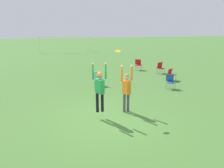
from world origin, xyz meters
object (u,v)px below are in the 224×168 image
Objects in this scene: person_defending at (126,88)px; frisbee at (118,51)px; person_jumping at (100,87)px; camping_chair_0 at (171,73)px; camping_chair_4 at (170,80)px; camping_chair_3 at (98,78)px; camping_chair_1 at (138,64)px; camping_chair_2 at (160,67)px.

frisbee is at bearing -87.70° from person_defending.
camping_chair_0 is (5.92, 5.28, -0.87)m from person_jumping.
person_defending is 4.73m from camping_chair_4.
person_jumping is at bearing -90.00° from person_defending.
person_defending is at bearing 116.51° from camping_chair_3.
camping_chair_0 is 0.88× the size of camping_chair_1.
person_jumping reaches higher than camping_chair_0.
camping_chair_3 is at bearing -32.27° from camping_chair_0.
frisbee is 9.35m from camping_chair_2.
camping_chair_4 is at bearing 27.00° from camping_chair_0.
person_jumping is 2.32× the size of camping_chair_4.
frisbee is at bearing -91.30° from person_jumping.
camping_chair_3 is (-5.45, -2.54, -0.01)m from camping_chair_2.
person_defending is 2.63× the size of camping_chair_0.
camping_chair_0 is 0.91× the size of camping_chair_4.
camping_chair_1 is 5.85m from camping_chair_4.
camping_chair_2 is at bearing 125.37° from person_defending.
camping_chair_1 is 2.08m from camping_chair_2.
person_defending is 8.70m from camping_chair_2.
frisbee reaches higher than camping_chair_3.
person_jumping reaches higher than person_defending.
person_defending is 8.49× the size of frisbee.
person_jumping is 2.24× the size of camping_chair_1.
camping_chair_1 is 1.03× the size of camping_chair_2.
person_jumping is at bearing 101.70° from camping_chair_3.
camping_chair_2 reaches higher than camping_chair_4.
camping_chair_0 is (4.66, 4.83, -0.62)m from person_defending.
person_jumping is 8.23× the size of frisbee.
camping_chair_3 reaches higher than camping_chair_2.
person_defending is 6.74m from camping_chair_0.
person_jumping reaches higher than camping_chair_3.
camping_chair_2 is at bearing -77.18° from camping_chair_4.
frisbee is at bearing 97.12° from camping_chair_1.
camping_chair_1 is (-0.99, 3.97, 0.04)m from camping_chair_0.
camping_chair_2 is at bearing 159.12° from camping_chair_1.
camping_chair_4 is at bearing -75.27° from person_jumping.
camping_chair_2 is (1.27, -1.66, -0.02)m from camping_chair_1.
person_defending is 2.34× the size of camping_chair_3.
camping_chair_4 is (-1.28, -4.19, -0.00)m from camping_chair_2.
camping_chair_3 is at bearing 7.55° from camping_chair_2.
camping_chair_2 is (6.19, 7.59, -0.85)m from person_jumping.
camping_chair_2 is at bearing -131.63° from camping_chair_0.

